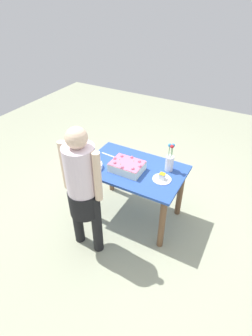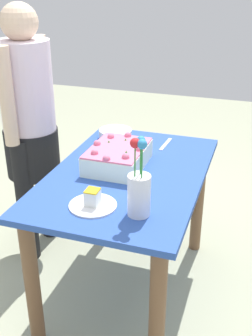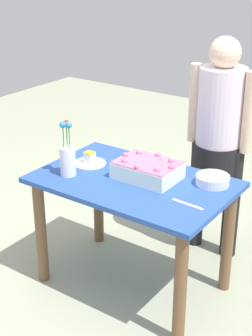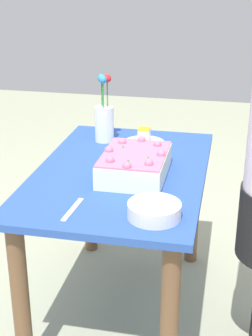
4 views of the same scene
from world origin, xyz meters
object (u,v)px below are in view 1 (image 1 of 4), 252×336
fruit_bowl (94,166)px  person_standing (83,187)px  serving_plate_with_slice (162,178)px  cake_knife (108,155)px  flower_vase (170,162)px  sheet_cake (127,166)px

fruit_bowl → person_standing: size_ratio=0.13×
serving_plate_with_slice → cake_knife: bearing=-9.7°
flower_vase → sheet_cake: bearing=29.8°
sheet_cake → fruit_bowl: size_ratio=1.87×
sheet_cake → serving_plate_with_slice: bearing=-175.5°
flower_vase → fruit_bowl: size_ratio=1.74×
person_standing → serving_plate_with_slice: bearing=-42.6°
cake_knife → flower_vase: (-0.77, -0.07, 0.11)m
cake_knife → person_standing: size_ratio=0.13×
cake_knife → flower_vase: flower_vase is taller
serving_plate_with_slice → person_standing: person_standing is taller
serving_plate_with_slice → person_standing: size_ratio=0.14×
sheet_cake → person_standing: bearing=74.4°
sheet_cake → fruit_bowl: sheet_cake is taller
cake_knife → sheet_cake: bearing=-20.6°
fruit_bowl → sheet_cake: bearing=-158.4°
sheet_cake → flower_vase: (-0.41, -0.24, 0.06)m
cake_knife → fruit_bowl: bearing=-85.3°
cake_knife → fruit_bowl: (-0.00, 0.30, 0.03)m
cake_knife → fruit_bowl: size_ratio=0.97×
cake_knife → serving_plate_with_slice: bearing=-5.8°
sheet_cake → cake_knife: bearing=-24.5°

